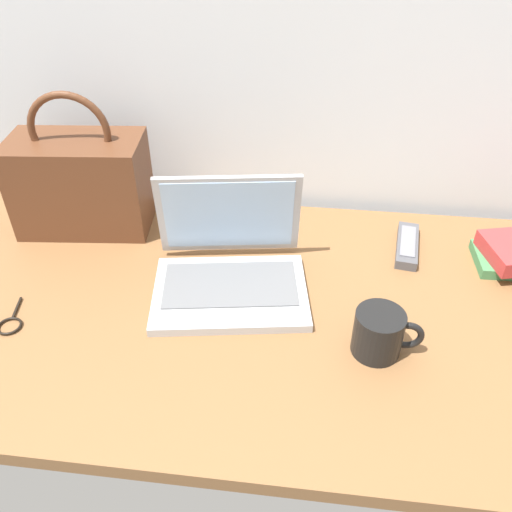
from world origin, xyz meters
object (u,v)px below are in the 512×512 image
Objects in this scene: coffee_mug at (380,333)px; remote_control_near at (407,245)px; handbag at (81,182)px; laptop at (230,265)px.

remote_control_near is (0.09, 0.32, -0.03)m from coffee_mug.
laptop is at bearing -25.42° from handbag.
remote_control_near is at bearing 74.89° from coffee_mug.
coffee_mug is 0.76× the size of remote_control_near.
handbag is at bearing 178.91° from remote_control_near.
laptop reaches higher than remote_control_near.
handbag is at bearing 153.41° from coffee_mug.
remote_control_near is at bearing 23.29° from laptop.
coffee_mug reaches higher than remote_control_near.
handbag reaches higher than coffee_mug.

